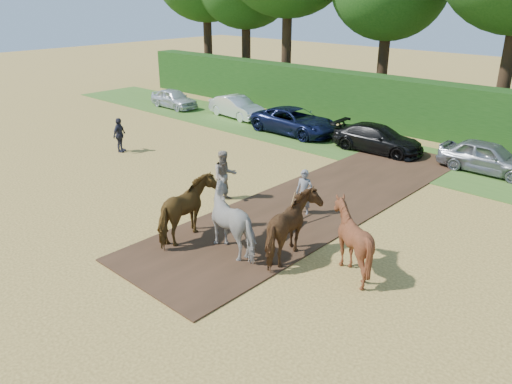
{
  "coord_description": "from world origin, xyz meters",
  "views": [
    {
      "loc": [
        11.72,
        -7.86,
        7.51
      ],
      "look_at": [
        1.39,
        3.29,
        1.4
      ],
      "focal_mm": 35.0,
      "sensor_mm": 36.0,
      "label": 1
    }
  ],
  "objects_px": {
    "parked_cars": "(435,150)",
    "spectator_near": "(225,176)",
    "spectator_far": "(119,135)",
    "plough_team": "(266,223)"
  },
  "relations": [
    {
      "from": "spectator_near",
      "to": "parked_cars",
      "type": "relative_size",
      "value": 0.05
    },
    {
      "from": "spectator_far",
      "to": "spectator_near",
      "type": "bearing_deg",
      "value": -122.1
    },
    {
      "from": "spectator_near",
      "to": "plough_team",
      "type": "height_order",
      "value": "plough_team"
    },
    {
      "from": "parked_cars",
      "to": "spectator_near",
      "type": "bearing_deg",
      "value": -112.83
    },
    {
      "from": "spectator_near",
      "to": "parked_cars",
      "type": "distance_m",
      "value": 10.48
    },
    {
      "from": "plough_team",
      "to": "parked_cars",
      "type": "height_order",
      "value": "plough_team"
    },
    {
      "from": "spectator_near",
      "to": "spectator_far",
      "type": "bearing_deg",
      "value": 110.09
    },
    {
      "from": "spectator_far",
      "to": "plough_team",
      "type": "relative_size",
      "value": 0.25
    },
    {
      "from": "spectator_far",
      "to": "plough_team",
      "type": "distance_m",
      "value": 12.75
    },
    {
      "from": "spectator_near",
      "to": "plough_team",
      "type": "relative_size",
      "value": 0.29
    }
  ]
}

